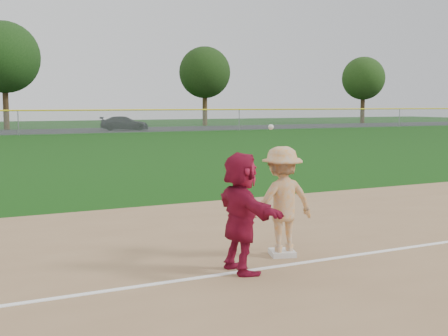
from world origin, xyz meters
name	(u,v)px	position (x,y,z in m)	size (l,w,h in m)	color
ground	(262,254)	(0.00, 0.00, 0.00)	(160.00, 160.00, 0.00)	#103C0B
foul_line	(288,265)	(0.00, -0.80, 0.03)	(60.00, 0.10, 0.01)	white
parking_asphalt	(12,132)	(0.00, 46.00, 0.01)	(120.00, 10.00, 0.01)	black
first_base	(282,253)	(0.22, -0.28, 0.06)	(0.39, 0.39, 0.09)	silver
base_runner	(241,212)	(-0.81, -0.77, 0.92)	(1.66, 0.53, 1.79)	maroon
car_right	(124,123)	(10.07, 44.79, 0.68)	(1.86, 4.59, 1.33)	black
first_base_play	(282,201)	(0.21, -0.26, 0.92)	(1.16, 0.67, 2.15)	#AAA9AC
outfield_fence	(18,111)	(0.00, 40.00, 1.96)	(110.00, 0.12, 110.00)	#999EA0
tree_2	(4,57)	(0.00, 51.50, 7.06)	(7.00, 7.00, 10.58)	#322312
tree_3	(205,73)	(22.00, 52.80, 6.16)	(6.00, 6.00, 9.19)	#3C2A16
tree_4	(363,78)	(44.00, 51.20, 5.85)	(5.60, 5.60, 8.67)	#332312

